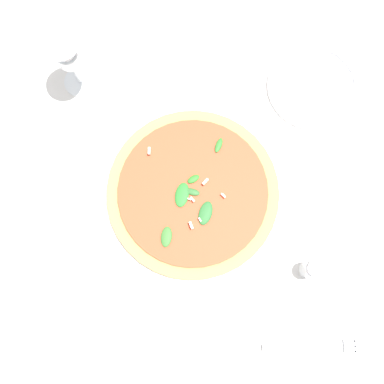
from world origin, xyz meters
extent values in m
plane|color=silver|center=(0.00, 0.00, 0.00)|extent=(6.00, 6.00, 0.00)
cylinder|color=white|center=(0.00, -0.01, 0.01)|extent=(0.35, 0.35, 0.01)
cylinder|color=tan|center=(0.00, -0.01, 0.02)|extent=(0.33, 0.33, 0.02)
cylinder|color=#C64728|center=(0.00, -0.01, 0.03)|extent=(0.28, 0.28, 0.01)
ellipsoid|color=#2B612B|center=(0.00, -0.01, 0.04)|extent=(0.03, 0.02, 0.01)
ellipsoid|color=#26612A|center=(0.03, -0.05, 0.04)|extent=(0.03, 0.05, 0.01)
ellipsoid|color=#2B7024|center=(0.00, 0.01, 0.04)|extent=(0.03, 0.03, 0.01)
ellipsoid|color=#2D6D27|center=(0.05, 0.08, 0.04)|extent=(0.02, 0.03, 0.01)
ellipsoid|color=#266F28|center=(-0.02, -0.02, 0.04)|extent=(0.03, 0.05, 0.01)
ellipsoid|color=#35692A|center=(-0.04, -0.10, 0.04)|extent=(0.02, 0.04, 0.01)
cube|color=#EFE5C6|center=(0.02, -0.06, 0.04)|extent=(0.01, 0.01, 0.00)
cube|color=#EFE5C6|center=(-0.09, 0.06, 0.04)|extent=(0.01, 0.01, 0.01)
cube|color=#EFE5C6|center=(0.02, 0.01, 0.04)|extent=(0.01, 0.01, 0.01)
cube|color=#EFE5C6|center=(0.06, -0.02, 0.04)|extent=(0.01, 0.01, 0.01)
cube|color=#EFE5C6|center=(0.00, -0.08, 0.04)|extent=(0.01, 0.01, 0.01)
cube|color=#EFE5C6|center=(0.00, -0.03, 0.04)|extent=(0.01, 0.01, 0.01)
cube|color=#EFE5C6|center=(-0.01, -0.03, 0.04)|extent=(0.01, 0.00, 0.00)
cylinder|color=white|center=(-0.24, 0.22, 0.00)|extent=(0.07, 0.07, 0.00)
cylinder|color=white|center=(-0.24, 0.22, 0.04)|extent=(0.01, 0.01, 0.08)
cone|color=white|center=(-0.24, 0.22, 0.12)|extent=(0.08, 0.08, 0.08)
cylinder|color=white|center=(-0.24, 0.22, 0.10)|extent=(0.04, 0.04, 0.03)
cube|color=white|center=(0.23, -0.28, 0.00)|extent=(0.16, 0.12, 0.01)
cube|color=silver|center=(0.20, -0.28, 0.01)|extent=(0.13, 0.02, 0.00)
cube|color=silver|center=(0.30, -0.28, 0.01)|extent=(0.02, 0.03, 0.00)
cube|color=silver|center=(0.33, -0.28, 0.01)|extent=(0.04, 0.01, 0.00)
cube|color=silver|center=(0.32, -0.28, 0.01)|extent=(0.04, 0.01, 0.00)
cube|color=silver|center=(0.32, -0.27, 0.01)|extent=(0.04, 0.01, 0.00)
cylinder|color=white|center=(0.24, 0.23, 0.01)|extent=(0.19, 0.19, 0.01)
torus|color=white|center=(0.24, 0.23, 0.01)|extent=(0.18, 0.18, 0.01)
cylinder|color=silver|center=(0.22, -0.14, 0.03)|extent=(0.03, 0.03, 0.06)
cylinder|color=#B7B7BF|center=(0.22, -0.14, 0.06)|extent=(0.03, 0.03, 0.01)
camera|label=1|loc=(0.01, -0.18, 0.86)|focal=42.00mm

